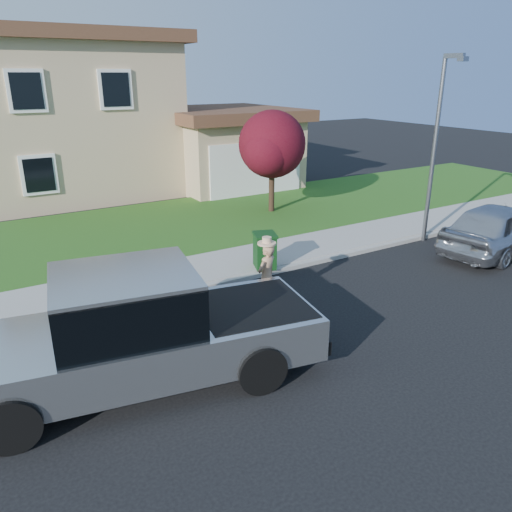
{
  "coord_description": "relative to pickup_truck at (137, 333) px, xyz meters",
  "views": [
    {
      "loc": [
        -4.9,
        -7.75,
        5.17
      ],
      "look_at": [
        0.73,
        1.52,
        1.2
      ],
      "focal_mm": 35.0,
      "sensor_mm": 36.0,
      "label": 1
    }
  ],
  "objects": [
    {
      "name": "ornamental_tree",
      "position": [
        8.25,
        8.43,
        1.57
      ],
      "size": [
        2.8,
        2.53,
        3.85
      ],
      "color": "black",
      "rests_on": "lawn"
    },
    {
      "name": "street_lamp",
      "position": [
        10.67,
        2.9,
        2.28
      ],
      "size": [
        0.3,
        0.75,
        5.73
      ],
      "rotation": [
        0.0,
        0.0,
        0.11
      ],
      "color": "slate",
      "rests_on": "ground"
    },
    {
      "name": "pickup_truck",
      "position": [
        0.0,
        0.0,
        0.0
      ],
      "size": [
        6.69,
        3.21,
        2.11
      ],
      "rotation": [
        0.0,
        0.0,
        -0.17
      ],
      "color": "black",
      "rests_on": "ground"
    },
    {
      "name": "woman",
      "position": [
        3.53,
        1.39,
        -0.16
      ],
      "size": [
        0.68,
        0.57,
        1.74
      ],
      "rotation": [
        0.0,
        0.0,
        3.53
      ],
      "color": "tan",
      "rests_on": "ground"
    },
    {
      "name": "lawn",
      "position": [
        3.72,
        8.71,
        -0.93
      ],
      "size": [
        40.0,
        7.0,
        0.1
      ],
      "primitive_type": "cube",
      "color": "#174112",
      "rests_on": "ground"
    },
    {
      "name": "sedan",
      "position": [
        11.63,
        1.0,
        -0.2
      ],
      "size": [
        4.82,
        2.52,
        1.57
      ],
      "primitive_type": "imported",
      "rotation": [
        0.0,
        0.0,
        1.72
      ],
      "color": "#B0B2B7",
      "rests_on": "ground"
    },
    {
      "name": "sidewalk",
      "position": [
        3.72,
        4.21,
        -0.91
      ],
      "size": [
        40.0,
        2.0,
        0.15
      ],
      "primitive_type": "cube",
      "color": "gray",
      "rests_on": "ground"
    },
    {
      "name": "trash_bin",
      "position": [
        4.69,
        3.31,
        -0.34
      ],
      "size": [
        0.79,
        0.84,
        0.97
      ],
      "rotation": [
        0.0,
        0.0,
        -0.35
      ],
      "color": "#0E3311",
      "rests_on": "sidewalk"
    },
    {
      "name": "ground",
      "position": [
        2.72,
        0.21,
        -0.98
      ],
      "size": [
        80.0,
        80.0,
        0.0
      ],
      "primitive_type": "plane",
      "color": "black",
      "rests_on": "ground"
    },
    {
      "name": "house",
      "position": [
        4.03,
        16.59,
        2.18
      ],
      "size": [
        14.0,
        11.3,
        6.85
      ],
      "color": "tan",
      "rests_on": "ground"
    },
    {
      "name": "curb",
      "position": [
        3.72,
        3.11,
        -0.92
      ],
      "size": [
        40.0,
        0.2,
        0.12
      ],
      "primitive_type": "cube",
      "color": "gray",
      "rests_on": "ground"
    }
  ]
}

